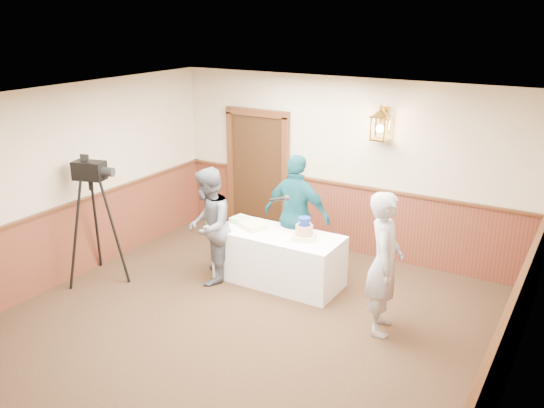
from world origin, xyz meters
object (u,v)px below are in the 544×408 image
(sheet_cake_yellow, at_px, (252,226))
(assistant_p, at_px, (297,215))
(interviewer, at_px, (209,226))
(sheet_cake_green, at_px, (243,220))
(display_table, at_px, (279,258))
(baker, at_px, (384,263))
(tv_camera_rig, at_px, (95,228))
(tiered_cake, at_px, (304,230))

(sheet_cake_yellow, distance_m, assistant_p, 0.67)
(interviewer, relative_size, assistant_p, 0.93)
(sheet_cake_green, bearing_deg, display_table, -8.82)
(display_table, distance_m, sheet_cake_green, 0.81)
(baker, relative_size, tv_camera_rig, 1.00)
(sheet_cake_green, bearing_deg, baker, -14.11)
(tiered_cake, bearing_deg, sheet_cake_green, 174.77)
(tiered_cake, bearing_deg, sheet_cake_yellow, -178.50)
(display_table, xyz_separation_m, tiered_cake, (0.39, 0.01, 0.50))
(sheet_cake_yellow, bearing_deg, assistant_p, 40.52)
(assistant_p, height_order, tv_camera_rig, assistant_p)
(interviewer, height_order, assistant_p, assistant_p)
(display_table, distance_m, baker, 1.88)
(display_table, relative_size, tiered_cake, 4.71)
(display_table, xyz_separation_m, sheet_cake_yellow, (-0.44, -0.01, 0.41))
(sheet_cake_green, distance_m, tv_camera_rig, 2.12)
(sheet_cake_green, xyz_separation_m, interviewer, (-0.20, -0.57, 0.06))
(tiered_cake, distance_m, interviewer, 1.37)
(sheet_cake_green, relative_size, tv_camera_rig, 0.18)
(display_table, relative_size, tv_camera_rig, 1.01)
(sheet_cake_green, relative_size, interviewer, 0.19)
(sheet_cake_yellow, relative_size, assistant_p, 0.20)
(tiered_cake, bearing_deg, baker, -20.81)
(sheet_cake_green, height_order, tv_camera_rig, tv_camera_rig)
(assistant_p, relative_size, tv_camera_rig, 1.02)
(tv_camera_rig, bearing_deg, display_table, 12.93)
(display_table, bearing_deg, interviewer, -152.29)
(display_table, height_order, sheet_cake_green, sheet_cake_green)
(baker, relative_size, assistant_p, 0.98)
(display_table, distance_m, assistant_p, 0.68)
(interviewer, xyz_separation_m, assistant_p, (0.95, 0.88, 0.06))
(baker, bearing_deg, tiered_cake, 51.98)
(tiered_cake, distance_m, baker, 1.43)
(tv_camera_rig, bearing_deg, tiered_cake, 9.47)
(interviewer, bearing_deg, tv_camera_rig, -87.02)
(sheet_cake_green, distance_m, interviewer, 0.61)
(interviewer, bearing_deg, baker, 63.33)
(sheet_cake_green, height_order, assistant_p, assistant_p)
(sheet_cake_yellow, xyz_separation_m, sheet_cake_green, (-0.25, 0.12, -0.00))
(display_table, bearing_deg, assistant_p, 81.79)
(sheet_cake_green, bearing_deg, tiered_cake, -5.23)
(tiered_cake, relative_size, sheet_cake_yellow, 1.03)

